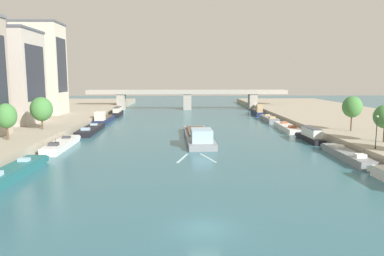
{
  "coord_description": "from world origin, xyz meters",
  "views": [
    {
      "loc": [
        -1.63,
        -26.17,
        11.56
      ],
      "look_at": [
        0.0,
        37.23,
        2.55
      ],
      "focal_mm": 33.58,
      "sensor_mm": 36.0,
      "label": 1
    }
  ],
  "objects": [
    {
      "name": "moored_boat_left_midway",
      "position": [
        -21.87,
        65.34,
        0.97
      ],
      "size": [
        3.28,
        15.25,
        3.29
      ],
      "color": "#1E284C",
      "rests_on": "ground"
    },
    {
      "name": "tree_right_end_of_row",
      "position": [
        29.2,
        38.14,
        6.2
      ],
      "size": [
        3.49,
        3.49,
        6.38
      ],
      "color": "brown",
      "rests_on": "quay_right"
    },
    {
      "name": "building_left_corner",
      "position": [
        -39.09,
        70.47,
        13.73
      ],
      "size": [
        11.68,
        9.33,
        23.87
      ],
      "color": "beige",
      "rests_on": "quay_left"
    },
    {
      "name": "moored_boat_left_downstream",
      "position": [
        -21.1,
        80.94,
        1.15
      ],
      "size": [
        2.33,
        11.86,
        2.76
      ],
      "color": "black",
      "rests_on": "ground"
    },
    {
      "name": "tree_left_midway",
      "position": [
        -29.31,
        30.38,
        5.53
      ],
      "size": [
        3.2,
        3.2,
        5.74
      ],
      "color": "brown",
      "rests_on": "quay_left"
    },
    {
      "name": "moored_boat_right_upstream",
      "position": [
        21.28,
        51.21,
        0.59
      ],
      "size": [
        3.35,
        15.58,
        2.23
      ],
      "color": "silver",
      "rests_on": "ground"
    },
    {
      "name": "moored_boat_left_second",
      "position": [
        -21.32,
        14.88,
        0.66
      ],
      "size": [
        2.96,
        14.33,
        2.37
      ],
      "color": "#23666B",
      "rests_on": "ground"
    },
    {
      "name": "lamppost_right_bank",
      "position": [
        24.87,
        21.67,
        4.31
      ],
      "size": [
        0.28,
        0.28,
        4.61
      ],
      "color": "black",
      "rests_on": "quay_right"
    },
    {
      "name": "moored_boat_left_upstream",
      "position": [
        -21.57,
        32.38,
        0.6
      ],
      "size": [
        2.97,
        14.39,
        2.26
      ],
      "color": "silver",
      "rests_on": "ground"
    },
    {
      "name": "quay_left",
      "position": [
        -41.48,
        55.0,
        0.89
      ],
      "size": [
        36.0,
        170.0,
        1.78
      ],
      "primitive_type": "cube",
      "color": "#A89E89",
      "rests_on": "ground"
    },
    {
      "name": "ground_plane",
      "position": [
        0.0,
        0.0,
        0.0
      ],
      "size": [
        400.0,
        400.0,
        0.0
      ],
      "primitive_type": "plane",
      "color": "#336675"
    },
    {
      "name": "wake_behind_barge",
      "position": [
        0.11,
        24.35,
        0.01
      ],
      "size": [
        5.6,
        5.98,
        0.03
      ],
      "color": "#A5D1DB",
      "rests_on": "ground"
    },
    {
      "name": "tree_left_end_of_row",
      "position": [
        -28.26,
        41.85,
        5.58
      ],
      "size": [
        4.1,
        4.1,
        6.09
      ],
      "color": "brown",
      "rests_on": "quay_left"
    },
    {
      "name": "quay_right",
      "position": [
        41.48,
        55.0,
        0.89
      ],
      "size": [
        36.0,
        170.0,
        1.78
      ],
      "primitive_type": "cube",
      "color": "#A89E89",
      "rests_on": "ground"
    },
    {
      "name": "bridge_far",
      "position": [
        0.0,
        102.08,
        4.62
      ],
      "size": [
        70.97,
        4.4,
        7.07
      ],
      "color": "#9E998E",
      "rests_on": "ground"
    },
    {
      "name": "moored_boat_right_downstream",
      "position": [
        21.12,
        82.23,
        1.04
      ],
      "size": [
        2.64,
        12.62,
        3.54
      ],
      "color": "#1E284C",
      "rests_on": "ground"
    },
    {
      "name": "moored_boat_right_gap_after",
      "position": [
        21.15,
        67.22,
        0.63
      ],
      "size": [
        2.94,
        13.12,
        2.31
      ],
      "color": "gray",
      "rests_on": "ground"
    },
    {
      "name": "building_left_far_end",
      "position": [
        -39.09,
        51.2,
        11.69
      ],
      "size": [
        13.26,
        12.11,
        19.79
      ],
      "color": "#BCB2A8",
      "rests_on": "quay_left"
    },
    {
      "name": "moored_boat_right_far",
      "position": [
        21.45,
        37.32,
        1.1
      ],
      "size": [
        2.19,
        10.34,
        2.63
      ],
      "color": "black",
      "rests_on": "ground"
    },
    {
      "name": "moored_boat_left_lone",
      "position": [
        -21.13,
        49.45,
        0.56
      ],
      "size": [
        3.31,
        15.75,
        2.17
      ],
      "color": "black",
      "rests_on": "ground"
    },
    {
      "name": "barge_midriver",
      "position": [
        1.23,
        39.19,
        0.88
      ],
      "size": [
        5.38,
        24.69,
        3.03
      ],
      "color": "gray",
      "rests_on": "ground"
    },
    {
      "name": "moored_boat_right_end",
      "position": [
        21.77,
        23.35,
        0.57
      ],
      "size": [
        2.74,
        14.33,
        2.19
      ],
      "color": "gray",
      "rests_on": "ground"
    }
  ]
}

